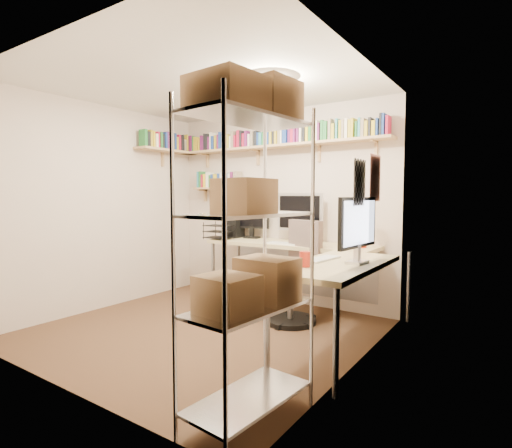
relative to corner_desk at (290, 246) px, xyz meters
The scene contains 6 objects.
ground 1.34m from the corner_desk, 118.21° to the right, with size 3.20×3.20×0.00m, color #48301F.
room_shell 1.29m from the corner_desk, 118.02° to the right, with size 3.24×3.04×2.52m.
wall_shelves 1.57m from the corner_desk, 158.89° to the left, with size 3.12×1.09×0.80m.
corner_desk is the anchor object (origin of this frame).
office_chair 0.40m from the corner_desk, 45.69° to the right, with size 0.61×0.62×1.12m.
wire_rack 2.26m from the corner_desk, 67.13° to the right, with size 0.48×0.87×2.09m.
Camera 1 is at (2.72, -3.03, 1.39)m, focal length 28.00 mm.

